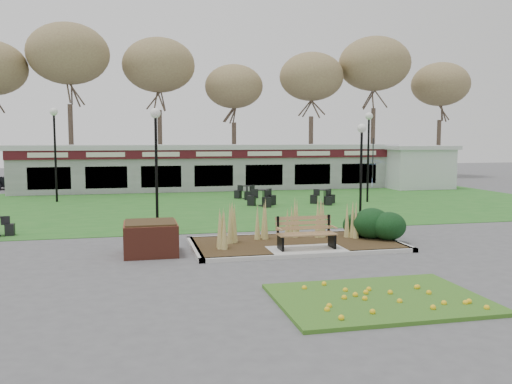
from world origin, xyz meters
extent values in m
plane|color=#515154|center=(0.00, 0.00, 0.00)|extent=(100.00, 100.00, 0.00)
cube|color=#256720|center=(0.00, 12.00, 0.01)|extent=(34.00, 16.00, 0.02)
cube|color=#28671D|center=(0.00, -4.60, 0.04)|extent=(4.20, 3.00, 0.08)
cube|color=#332114|center=(0.00, 1.20, 0.06)|extent=(6.22, 3.22, 0.12)
cube|color=#B7B7B2|center=(0.00, -0.41, 0.06)|extent=(6.40, 0.18, 0.12)
cube|color=#B7B7B2|center=(0.00, 2.81, 0.06)|extent=(6.40, 0.18, 0.12)
cube|color=#B7B7B2|center=(-3.11, 1.20, 0.06)|extent=(0.18, 3.40, 0.12)
cube|color=#B7B7B2|center=(3.11, 1.20, 0.06)|extent=(0.18, 3.40, 0.12)
cube|color=#B7B7B2|center=(0.00, 0.15, 0.07)|extent=(2.20, 1.20, 0.13)
cone|color=tan|center=(-1.90, 1.60, 0.70)|extent=(0.36, 0.36, 1.15)
cone|color=tan|center=(-0.90, 2.00, 0.70)|extent=(0.36, 0.36, 1.15)
cone|color=tan|center=(0.20, 2.20, 0.70)|extent=(0.36, 0.36, 1.15)
cone|color=tan|center=(1.10, 2.00, 0.70)|extent=(0.36, 0.36, 1.15)
cone|color=tan|center=(1.90, 1.60, 0.70)|extent=(0.36, 0.36, 1.15)
cone|color=tan|center=(-2.40, 0.80, 0.70)|extent=(0.36, 0.36, 1.15)
ellipsoid|color=black|center=(2.60, 1.40, 0.59)|extent=(1.21, 1.10, 0.99)
ellipsoid|color=black|center=(3.00, 1.00, 0.54)|extent=(1.10, 1.00, 0.90)
ellipsoid|color=black|center=(2.90, 1.90, 0.53)|extent=(1.06, 0.96, 0.86)
ellipsoid|color=black|center=(2.30, 1.90, 0.48)|extent=(0.92, 0.84, 0.76)
cube|color=#987144|center=(0.00, 0.15, 0.56)|extent=(1.70, 0.57, 0.04)
cube|color=#987144|center=(0.00, 0.46, 0.84)|extent=(1.70, 0.13, 0.44)
cube|color=black|center=(-0.78, 0.15, 0.34)|extent=(0.06, 0.55, 0.42)
cube|color=black|center=(0.78, 0.15, 0.34)|extent=(0.06, 0.55, 0.42)
cube|color=black|center=(-0.78, 0.45, 0.81)|extent=(0.06, 0.06, 0.50)
cube|color=black|center=(0.78, 0.45, 0.81)|extent=(0.06, 0.06, 0.50)
cube|color=#987144|center=(-0.82, 0.13, 0.74)|extent=(0.05, 0.50, 0.04)
cube|color=#987144|center=(0.82, 0.13, 0.74)|extent=(0.05, 0.50, 0.04)
cube|color=brown|center=(-4.40, 1.00, 0.45)|extent=(1.50, 1.50, 0.90)
cube|color=#332114|center=(-4.40, 1.00, 0.92)|extent=(1.40, 1.40, 0.06)
cube|color=gray|center=(0.00, 20.00, 1.30)|extent=(24.00, 3.00, 2.60)
cube|color=#4A1017|center=(0.00, 18.45, 2.35)|extent=(24.00, 0.18, 0.55)
cube|color=silver|center=(0.00, 20.00, 2.75)|extent=(24.60, 3.40, 0.30)
cube|color=silver|center=(0.00, 18.34, 2.35)|extent=(22.00, 0.02, 0.28)
cube|color=black|center=(0.00, 18.55, 1.00)|extent=(22.00, 0.10, 1.30)
cube|color=silver|center=(13.50, 18.00, 1.30)|extent=(4.00, 3.00, 2.60)
cube|color=silver|center=(13.50, 18.00, 2.70)|extent=(4.40, 3.40, 0.25)
cylinder|color=#47382B|center=(-9.00, 28.00, 2.59)|extent=(0.36, 0.36, 5.17)
ellipsoid|color=#7D6145|center=(-9.00, 28.00, 8.39)|extent=(5.24, 5.24, 3.93)
cylinder|color=#47382B|center=(-3.00, 28.00, 2.59)|extent=(0.36, 0.36, 5.17)
ellipsoid|color=#7D6145|center=(-3.00, 28.00, 8.39)|extent=(5.24, 5.24, 3.93)
cylinder|color=#47382B|center=(3.00, 28.00, 2.59)|extent=(0.36, 0.36, 5.17)
ellipsoid|color=#7D6145|center=(3.00, 28.00, 8.39)|extent=(5.24, 5.24, 3.93)
cylinder|color=#47382B|center=(9.00, 28.00, 2.59)|extent=(0.36, 0.36, 5.17)
ellipsoid|color=#7D6145|center=(9.00, 28.00, 8.39)|extent=(5.24, 5.24, 3.93)
cylinder|color=#47382B|center=(15.00, 28.00, 2.59)|extent=(0.36, 0.36, 5.17)
ellipsoid|color=#7D6145|center=(15.00, 28.00, 8.39)|extent=(5.24, 5.24, 3.93)
cylinder|color=#47382B|center=(21.00, 28.00, 2.59)|extent=(0.36, 0.36, 5.17)
ellipsoid|color=#7D6145|center=(21.00, 28.00, 8.39)|extent=(5.24, 5.24, 3.93)
cylinder|color=black|center=(2.99, 3.20, 1.76)|extent=(0.09, 0.09, 3.52)
sphere|color=white|center=(2.99, 3.20, 3.66)|extent=(0.32, 0.32, 0.32)
cylinder|color=black|center=(-4.04, 4.92, 2.01)|extent=(0.10, 0.10, 4.03)
sphere|color=white|center=(-4.04, 4.92, 4.19)|extent=(0.36, 0.36, 0.36)
cylinder|color=black|center=(6.98, 11.38, 2.13)|extent=(0.11, 0.11, 4.26)
sphere|color=white|center=(6.98, 11.38, 4.44)|extent=(0.38, 0.38, 0.38)
cylinder|color=black|center=(-8.75, 14.97, 2.24)|extent=(0.11, 0.11, 4.48)
sphere|color=white|center=(-8.75, 14.97, 4.66)|extent=(0.40, 0.40, 0.40)
cube|color=black|center=(-8.98, 5.02, 0.22)|extent=(0.30, 0.30, 0.40)
cylinder|color=black|center=(4.48, 11.02, 0.03)|extent=(0.42, 0.42, 0.03)
cylinder|color=black|center=(4.48, 11.02, 0.37)|extent=(0.05, 0.05, 0.69)
cylinder|color=black|center=(4.48, 11.02, 0.73)|extent=(0.57, 0.57, 0.02)
cube|color=black|center=(4.93, 11.29, 0.24)|extent=(0.44, 0.44, 0.44)
cube|color=black|center=(4.02, 11.28, 0.24)|extent=(0.44, 0.44, 0.44)
cube|color=black|center=(4.48, 10.50, 0.24)|extent=(0.33, 0.33, 0.44)
cylinder|color=black|center=(1.30, 10.95, 0.04)|extent=(0.46, 0.46, 0.03)
cylinder|color=black|center=(1.30, 10.95, 0.41)|extent=(0.05, 0.05, 0.76)
cylinder|color=black|center=(1.30, 10.95, 0.80)|extent=(0.63, 0.63, 0.03)
cube|color=black|center=(1.79, 11.26, 0.26)|extent=(0.50, 0.50, 0.49)
cube|color=black|center=(0.78, 11.21, 0.26)|extent=(0.48, 0.48, 0.49)
cube|color=black|center=(1.34, 10.37, 0.26)|extent=(0.38, 0.38, 0.49)
cylinder|color=black|center=(1.16, 14.18, 0.03)|extent=(0.42, 0.42, 0.03)
cylinder|color=black|center=(1.16, 14.18, 0.37)|extent=(0.05, 0.05, 0.68)
cylinder|color=black|center=(1.16, 14.18, 0.72)|extent=(0.57, 0.57, 0.02)
cube|color=black|center=(1.64, 14.39, 0.24)|extent=(0.42, 0.42, 0.44)
cube|color=black|center=(0.74, 14.49, 0.24)|extent=(0.45, 0.45, 0.44)
cube|color=black|center=(1.10, 13.66, 0.24)|extent=(0.36, 0.36, 0.44)
cylinder|color=black|center=(8.00, 13.00, 1.10)|extent=(0.06, 0.06, 2.20)
imported|color=blue|center=(8.00, 13.00, 1.40)|extent=(2.10, 2.12, 1.62)
camera|label=1|loc=(-4.84, -14.55, 3.32)|focal=38.00mm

